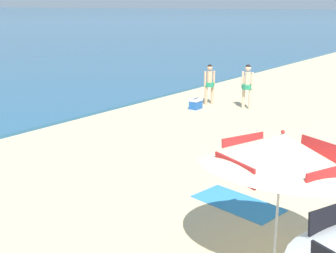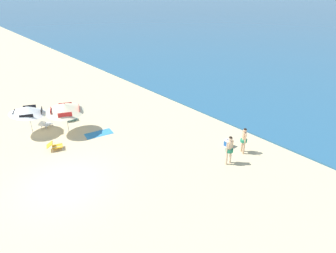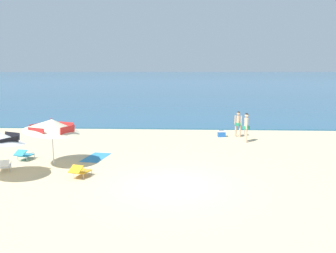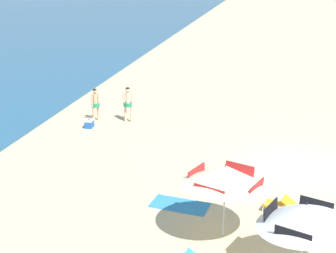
{
  "view_description": "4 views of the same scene",
  "coord_description": "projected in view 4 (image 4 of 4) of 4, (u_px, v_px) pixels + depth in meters",
  "views": [
    {
      "loc": [
        -11.31,
        -0.14,
        3.91
      ],
      "look_at": [
        -1.82,
        7.06,
        0.66
      ],
      "focal_mm": 47.85,
      "sensor_mm": 36.0,
      "label": 1
    },
    {
      "loc": [
        12.21,
        -3.39,
        8.91
      ],
      "look_at": [
        0.01,
        6.72,
        1.07
      ],
      "focal_mm": 30.27,
      "sensor_mm": 36.0,
      "label": 2
    },
    {
      "loc": [
        0.48,
        -11.72,
        4.17
      ],
      "look_at": [
        -0.41,
        6.39,
        1.11
      ],
      "focal_mm": 35.78,
      "sensor_mm": 36.0,
      "label": 3
    },
    {
      "loc": [
        -16.28,
        1.65,
        6.81
      ],
      "look_at": [
        -0.28,
        4.87,
        1.36
      ],
      "focal_mm": 48.87,
      "sensor_mm": 36.0,
      "label": 4
    }
  ],
  "objects": [
    {
      "name": "beach_umbrella_striped_main",
      "position": [
        225.0,
        176.0,
        11.96
      ],
      "size": [
        3.04,
        3.0,
        2.23
      ],
      "color": "silver",
      "rests_on": "ground"
    },
    {
      "name": "person_standing_near_shore",
      "position": [
        128.0,
        102.0,
        21.92
      ],
      "size": [
        0.42,
        0.51,
        1.72
      ],
      "color": "beige",
      "rests_on": "ground"
    },
    {
      "name": "beach_umbrella_striped_second",
      "position": [
        306.0,
        215.0,
        10.25
      ],
      "size": [
        3.08,
        3.11,
        2.09
      ],
      "color": "silver",
      "rests_on": "ground"
    },
    {
      "name": "beach_towel",
      "position": [
        180.0,
        205.0,
        14.18
      ],
      "size": [
        1.16,
        1.92,
        0.01
      ],
      "primitive_type": "cube",
      "rotation": [
        0.0,
        0.0,
        6.13
      ],
      "color": "#3384BC",
      "rests_on": "ground"
    },
    {
      "name": "cooler_box",
      "position": [
        89.0,
        123.0,
        21.31
      ],
      "size": [
        0.51,
        0.37,
        0.43
      ],
      "color": "#1E56A8",
      "rests_on": "ground"
    },
    {
      "name": "person_standing_beside",
      "position": [
        95.0,
        102.0,
        22.03
      ],
      "size": [
        0.43,
        0.4,
        1.62
      ],
      "color": "#D8A87F",
      "rests_on": "ground"
    },
    {
      "name": "ground_plane",
      "position": [
        298.0,
        167.0,
        16.99
      ],
      "size": [
        800.0,
        800.0,
        0.0
      ],
      "primitive_type": "plane",
      "color": "#D1BA8E"
    },
    {
      "name": "lounge_chair_under_umbrella",
      "position": [
        280.0,
        204.0,
        13.7
      ],
      "size": [
        0.79,
        1.01,
        0.52
      ],
      "color": "gold",
      "rests_on": "ground"
    }
  ]
}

